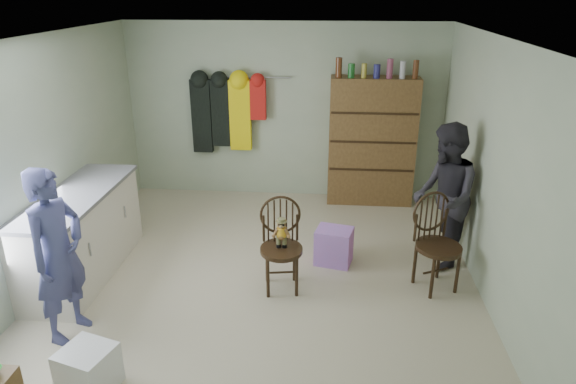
# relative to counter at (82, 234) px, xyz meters

# --- Properties ---
(ground_plane) EXTENTS (5.00, 5.00, 0.00)m
(ground_plane) POSITION_rel_counter_xyz_m (1.95, 0.00, -0.47)
(ground_plane) COLOR beige
(ground_plane) RESTS_ON ground
(room_walls) EXTENTS (5.00, 5.00, 5.00)m
(room_walls) POSITION_rel_counter_xyz_m (1.95, 0.53, 1.11)
(room_walls) COLOR #AEBB9C
(room_walls) RESTS_ON ground
(counter) EXTENTS (0.64, 1.86, 0.94)m
(counter) POSITION_rel_counter_xyz_m (0.00, 0.00, 0.00)
(counter) COLOR silver
(counter) RESTS_ON ground
(plastic_tub) EXTENTS (0.47, 0.45, 0.36)m
(plastic_tub) POSITION_rel_counter_xyz_m (0.81, -1.69, -0.29)
(plastic_tub) COLOR white
(plastic_tub) RESTS_ON ground
(chair_front) EXTENTS (0.49, 0.49, 0.98)m
(chair_front) POSITION_rel_counter_xyz_m (2.15, -0.09, 0.07)
(chair_front) COLOR black
(chair_front) RESTS_ON ground
(chair_far) EXTENTS (0.60, 0.60, 1.02)m
(chair_far) POSITION_rel_counter_xyz_m (3.72, 0.07, 0.07)
(chair_far) COLOR black
(chair_far) RESTS_ON ground
(striped_bag) EXTENTS (0.45, 0.39, 0.42)m
(striped_bag) POSITION_rel_counter_xyz_m (2.70, 0.45, -0.26)
(striped_bag) COLOR #E572CF
(striped_bag) RESTS_ON ground
(person_left) EXTENTS (0.51, 0.65, 1.59)m
(person_left) POSITION_rel_counter_xyz_m (0.32, -1.02, 0.32)
(person_left) COLOR #43467B
(person_left) RESTS_ON ground
(person_right) EXTENTS (0.61, 0.79, 1.62)m
(person_right) POSITION_rel_counter_xyz_m (3.87, 0.55, 0.34)
(person_right) COLOR #2D2B33
(person_right) RESTS_ON ground
(dresser) EXTENTS (1.20, 0.39, 2.06)m
(dresser) POSITION_rel_counter_xyz_m (3.20, 2.30, 0.44)
(dresser) COLOR brown
(dresser) RESTS_ON ground
(coat_rack) EXTENTS (1.42, 0.12, 1.09)m
(coat_rack) POSITION_rel_counter_xyz_m (1.12, 2.38, 0.78)
(coat_rack) COLOR #99999E
(coat_rack) RESTS_ON ground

